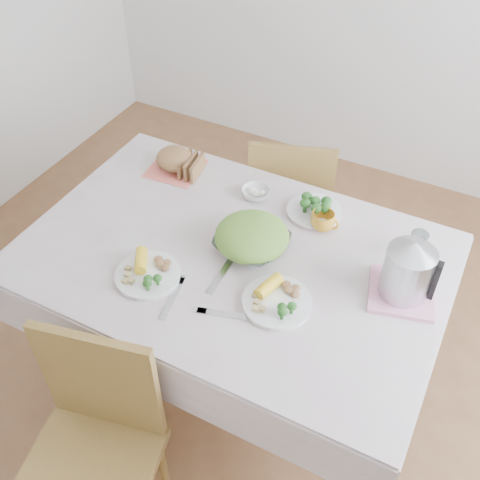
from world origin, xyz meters
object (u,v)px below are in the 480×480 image
at_px(dining_table, 233,321).
at_px(dinner_plate_right, 277,302).
at_px(chair_near, 86,468).
at_px(dinner_plate_left, 148,275).
at_px(chair_far, 292,196).
at_px(yellow_mug, 323,221).
at_px(salad_bowl, 252,243).
at_px(electric_kettle, 408,269).

bearing_deg(dining_table, dinner_plate_right, -30.64).
relative_size(chair_near, dinner_plate_left, 3.97).
bearing_deg(dining_table, chair_far, 95.47).
bearing_deg(dinner_plate_right, dinner_plate_left, -168.08).
xyz_separation_m(dinner_plate_left, dinner_plate_right, (0.44, 0.09, 0.00)).
relative_size(dinner_plate_left, yellow_mug, 2.44).
bearing_deg(salad_bowl, dining_table, -136.54).
height_order(yellow_mug, electric_kettle, electric_kettle).
bearing_deg(dining_table, dinner_plate_left, -130.61).
relative_size(salad_bowl, dinner_plate_right, 1.08).
xyz_separation_m(dinner_plate_right, electric_kettle, (0.35, 0.23, 0.11)).
bearing_deg(salad_bowl, yellow_mug, 50.70).
distance_m(chair_far, dinner_plate_left, 1.03).
bearing_deg(dinner_plate_left, dining_table, 49.39).
relative_size(chair_near, dinner_plate_right, 3.88).
distance_m(dining_table, salad_bowl, 0.42).
bearing_deg(dinner_plate_right, dining_table, 149.36).
bearing_deg(dinner_plate_left, salad_bowl, 48.27).
bearing_deg(chair_far, electric_kettle, 117.38).
bearing_deg(chair_far, dinner_plate_left, 64.43).
bearing_deg(chair_far, dinner_plate_right, 91.52).
relative_size(dinner_plate_right, electric_kettle, 1.04).
height_order(chair_far, dinner_plate_right, chair_far).
height_order(chair_far, salad_bowl, chair_far).
xyz_separation_m(chair_far, dinner_plate_left, (-0.13, -0.98, 0.31)).
bearing_deg(yellow_mug, chair_far, 123.25).
relative_size(chair_far, electric_kettle, 3.91).
bearing_deg(dining_table, chair_near, -97.46).
height_order(salad_bowl, yellow_mug, yellow_mug).
distance_m(chair_near, chair_far, 1.53).
xyz_separation_m(chair_near, dinner_plate_right, (0.34, 0.64, 0.31)).
height_order(chair_near, yellow_mug, chair_near).
bearing_deg(salad_bowl, electric_kettle, 4.02).
height_order(dining_table, electric_kettle, electric_kettle).
xyz_separation_m(salad_bowl, dinner_plate_right, (0.19, -0.19, -0.02)).
bearing_deg(electric_kettle, salad_bowl, 164.10).
bearing_deg(yellow_mug, dining_table, -130.74).
distance_m(dinner_plate_right, yellow_mug, 0.42).
distance_m(chair_near, dinner_plate_left, 0.64).
distance_m(chair_far, dinner_plate_right, 0.99).
bearing_deg(yellow_mug, salad_bowl, -129.30).
xyz_separation_m(chair_near, salad_bowl, (0.16, 0.84, 0.33)).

